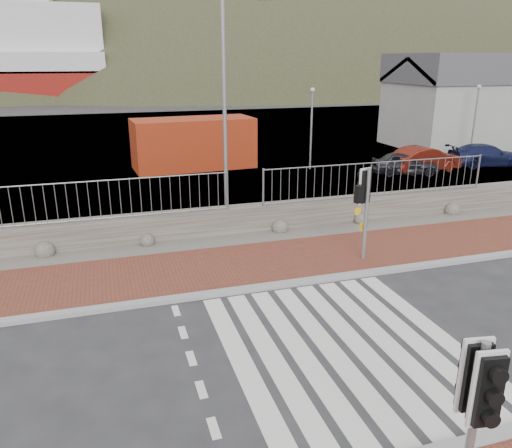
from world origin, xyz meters
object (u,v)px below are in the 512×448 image
object	(u,v)px
traffic_signal_near	(477,398)
streetlight	(228,104)
car_b	(424,159)
car_a	(405,164)
traffic_signal_far	(367,195)
car_c	(486,155)
shipping_container	(194,143)

from	to	relation	value
traffic_signal_near	streetlight	world-z (taller)	streetlight
streetlight	car_b	bearing A→B (deg)	43.37
car_a	traffic_signal_far	bearing A→B (deg)	159.83
traffic_signal_near	car_a	distance (m)	20.25
traffic_signal_near	traffic_signal_far	world-z (taller)	traffic_signal_far
traffic_signal_near	car_a	bearing A→B (deg)	68.01
car_b	streetlight	bearing A→B (deg)	108.08
traffic_signal_far	streetlight	world-z (taller)	streetlight
streetlight	car_b	size ratio (longest dim) A/B	1.88
streetlight	car_b	world-z (taller)	streetlight
car_a	car_c	bearing A→B (deg)	-66.26
traffic_signal_near	shipping_container	world-z (taller)	same
car_c	car_a	bearing A→B (deg)	103.26
shipping_container	car_c	bearing A→B (deg)	-19.84
streetlight	car_c	bearing A→B (deg)	38.03
traffic_signal_far	shipping_container	distance (m)	14.31
shipping_container	car_a	world-z (taller)	shipping_container
traffic_signal_far	car_c	size ratio (longest dim) A/B	0.66
car_b	shipping_container	bearing A→B (deg)	60.68
traffic_signal_far	car_a	world-z (taller)	traffic_signal_far
traffic_signal_far	car_c	world-z (taller)	traffic_signal_far
traffic_signal_near	shipping_container	distance (m)	22.05
traffic_signal_near	car_b	size ratio (longest dim) A/B	0.66
car_a	car_b	distance (m)	1.36
shipping_container	car_b	size ratio (longest dim) A/B	1.58
traffic_signal_far	car_a	size ratio (longest dim) A/B	0.83
car_b	car_c	size ratio (longest dim) A/B	0.96
traffic_signal_far	traffic_signal_near	bearing A→B (deg)	52.72
car_a	car_c	distance (m)	5.30
car_a	car_b	size ratio (longest dim) A/B	0.84
car_a	car_c	size ratio (longest dim) A/B	0.80
traffic_signal_far	car_a	bearing A→B (deg)	-145.11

